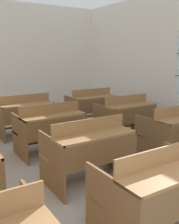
% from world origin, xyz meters
% --- Properties ---
extents(wall_back, '(5.92, 0.06, 3.13)m').
position_xyz_m(wall_back, '(0.00, 7.16, 1.56)').
color(wall_back, white).
rests_on(wall_back, ground_plane).
extents(bench_front_center, '(1.12, 0.76, 0.91)m').
position_xyz_m(bench_front_center, '(-0.02, 1.46, 0.47)').
color(bench_front_center, brown).
rests_on(bench_front_center, ground_plane).
extents(bench_second_center, '(1.12, 0.76, 0.91)m').
position_xyz_m(bench_second_center, '(0.00, 2.74, 0.47)').
color(bench_second_center, brown).
rests_on(bench_second_center, ground_plane).
extents(bench_second_right, '(1.12, 0.76, 0.91)m').
position_xyz_m(bench_second_right, '(1.77, 2.73, 0.47)').
color(bench_second_right, brown).
rests_on(bench_second_right, ground_plane).
extents(bench_third_center, '(1.12, 0.76, 0.91)m').
position_xyz_m(bench_third_center, '(0.02, 4.05, 0.47)').
color(bench_third_center, brown).
rests_on(bench_third_center, ground_plane).
extents(bench_third_right, '(1.12, 0.76, 0.91)m').
position_xyz_m(bench_third_right, '(1.76, 4.04, 0.47)').
color(bench_third_right, brown).
rests_on(bench_third_right, ground_plane).
extents(bench_back_center, '(1.12, 0.76, 0.91)m').
position_xyz_m(bench_back_center, '(-0.00, 5.32, 0.47)').
color(bench_back_center, brown).
rests_on(bench_back_center, ground_plane).
extents(bench_back_right, '(1.12, 0.76, 0.91)m').
position_xyz_m(bench_back_right, '(1.74, 5.35, 0.47)').
color(bench_back_right, brown).
rests_on(bench_back_right, ground_plane).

